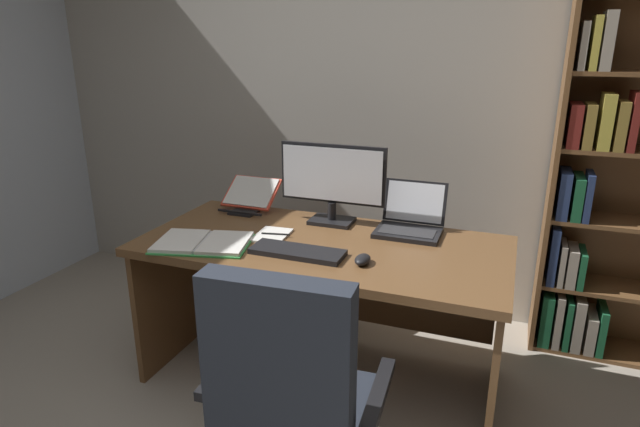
# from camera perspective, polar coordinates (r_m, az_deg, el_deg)

# --- Properties ---
(wall_back) EXTENTS (5.32, 0.12, 2.89)m
(wall_back) POSITION_cam_1_polar(r_m,az_deg,el_deg) (3.27, 7.82, 14.60)
(wall_back) COLOR #B2ADA3
(wall_back) RESTS_ON ground
(desk) EXTENTS (1.72, 0.82, 0.73)m
(desk) POSITION_cam_1_polar(r_m,az_deg,el_deg) (2.64, 0.88, -6.41)
(desk) COLOR brown
(desk) RESTS_ON ground
(bookshelf) EXTENTS (0.90, 0.29, 2.24)m
(bookshelf) POSITION_cam_1_polar(r_m,az_deg,el_deg) (3.05, 30.22, 5.25)
(bookshelf) COLOR brown
(bookshelf) RESTS_ON ground
(office_chair) EXTENTS (0.63, 0.60, 0.98)m
(office_chair) POSITION_cam_1_polar(r_m,az_deg,el_deg) (1.94, -3.05, -20.98)
(office_chair) COLOR black
(office_chair) RESTS_ON ground
(monitor) EXTENTS (0.56, 0.16, 0.41)m
(monitor) POSITION_cam_1_polar(r_m,az_deg,el_deg) (2.70, 1.34, 3.31)
(monitor) COLOR black
(monitor) RESTS_ON desk
(laptop) EXTENTS (0.31, 0.29, 0.23)m
(laptop) POSITION_cam_1_polar(r_m,az_deg,el_deg) (2.65, 9.65, -0.91)
(laptop) COLOR black
(laptop) RESTS_ON desk
(keyboard) EXTENTS (0.42, 0.15, 0.02)m
(keyboard) POSITION_cam_1_polar(r_m,az_deg,el_deg) (2.36, -2.44, -4.12)
(keyboard) COLOR black
(keyboard) RESTS_ON desk
(computer_mouse) EXTENTS (0.06, 0.10, 0.04)m
(computer_mouse) POSITION_cam_1_polar(r_m,az_deg,el_deg) (2.26, 4.59, -4.94)
(computer_mouse) COLOR black
(computer_mouse) RESTS_ON desk
(reading_stand_with_book) EXTENTS (0.29, 0.26, 0.16)m
(reading_stand_with_book) POSITION_cam_1_polar(r_m,az_deg,el_deg) (2.99, -7.51, 1.93)
(reading_stand_with_book) COLOR black
(reading_stand_with_book) RESTS_ON desk
(open_binder) EXTENTS (0.49, 0.39, 0.02)m
(open_binder) POSITION_cam_1_polar(r_m,az_deg,el_deg) (2.52, -12.44, -3.06)
(open_binder) COLOR green
(open_binder) RESTS_ON desk
(notepad) EXTENTS (0.17, 0.22, 0.01)m
(notepad) POSITION_cam_1_polar(r_m,az_deg,el_deg) (2.58, -5.18, -2.32)
(notepad) COLOR silver
(notepad) RESTS_ON desk
(pen) EXTENTS (0.14, 0.04, 0.01)m
(pen) POSITION_cam_1_polar(r_m,az_deg,el_deg) (2.57, -4.78, -2.19)
(pen) COLOR black
(pen) RESTS_ON notepad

